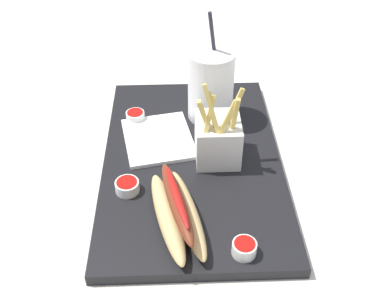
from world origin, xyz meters
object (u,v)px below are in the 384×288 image
(fries_basket, at_px, (218,140))
(hot_dog_1, at_px, (177,212))
(ketchup_cup_2, at_px, (127,186))
(napkin_stack, at_px, (158,139))
(ketchup_cup_3, at_px, (135,116))
(ketchup_cup_1, at_px, (244,248))
(soda_cup, at_px, (211,85))

(fries_basket, relative_size, hot_dog_1, 0.81)
(ketchup_cup_2, bearing_deg, fries_basket, -63.94)
(hot_dog_1, bearing_deg, napkin_stack, 9.24)
(hot_dog_1, distance_m, ketchup_cup_3, 0.27)
(napkin_stack, bearing_deg, fries_basket, -117.55)
(ketchup_cup_1, bearing_deg, fries_basket, 5.94)
(soda_cup, distance_m, ketchup_cup_2, 0.26)
(fries_basket, bearing_deg, hot_dog_1, 153.55)
(ketchup_cup_2, height_order, ketchup_cup_3, same)
(fries_basket, bearing_deg, ketchup_cup_2, 116.06)
(soda_cup, distance_m, napkin_stack, 0.14)
(soda_cup, bearing_deg, hot_dog_1, 166.06)
(ketchup_cup_2, bearing_deg, ketchup_cup_1, -127.14)
(fries_basket, xyz_separation_m, ketchup_cup_2, (-0.07, 0.15, -0.03))
(ketchup_cup_1, distance_m, napkin_stack, 0.29)
(fries_basket, bearing_deg, napkin_stack, 62.45)
(hot_dog_1, bearing_deg, fries_basket, -26.45)
(ketchup_cup_1, bearing_deg, hot_dog_1, 56.82)
(ketchup_cup_2, xyz_separation_m, ketchup_cup_3, (0.19, -0.00, 0.00))
(fries_basket, distance_m, napkin_stack, 0.12)
(ketchup_cup_1, relative_size, ketchup_cup_2, 0.90)
(ketchup_cup_1, bearing_deg, ketchup_cup_3, 27.91)
(hot_dog_1, relative_size, ketchup_cup_3, 5.38)
(ketchup_cup_3, bearing_deg, hot_dog_1, -163.48)
(soda_cup, xyz_separation_m, ketchup_cup_3, (-0.01, 0.15, -0.06))
(soda_cup, bearing_deg, ketchup_cup_1, -175.70)
(ketchup_cup_3, xyz_separation_m, napkin_stack, (-0.06, -0.05, -0.01))
(soda_cup, relative_size, ketchup_cup_1, 6.07)
(ketchup_cup_3, relative_size, napkin_stack, 0.26)
(soda_cup, relative_size, ketchup_cup_3, 5.96)
(soda_cup, height_order, ketchup_cup_2, soda_cup)
(fries_basket, xyz_separation_m, hot_dog_1, (-0.14, 0.07, -0.02))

